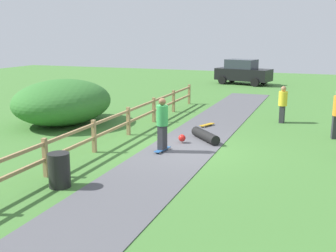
{
  "coord_description": "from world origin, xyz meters",
  "views": [
    {
      "loc": [
        4.35,
        -12.72,
        3.87
      ],
      "look_at": [
        -0.14,
        -0.85,
        1.0
      ],
      "focal_mm": 43.85,
      "sensor_mm": 36.0,
      "label": 1
    }
  ],
  "objects_px": {
    "bush_large": "(63,102)",
    "skater_fallen": "(203,136)",
    "parked_car_black": "(243,72)",
    "skateboard_loose": "(207,125)",
    "trash_bin": "(59,170)",
    "bystander_yellow": "(283,103)",
    "skater_riding": "(162,122)"
  },
  "relations": [
    {
      "from": "trash_bin",
      "to": "bystander_yellow",
      "type": "distance_m",
      "value": 11.08
    },
    {
      "from": "trash_bin",
      "to": "skater_fallen",
      "type": "bearing_deg",
      "value": 69.04
    },
    {
      "from": "trash_bin",
      "to": "bystander_yellow",
      "type": "height_order",
      "value": "bystander_yellow"
    },
    {
      "from": "trash_bin",
      "to": "skateboard_loose",
      "type": "xyz_separation_m",
      "value": [
        1.69,
        8.12,
        -0.36
      ]
    },
    {
      "from": "skater_fallen",
      "to": "bush_large",
      "type": "bearing_deg",
      "value": 173.52
    },
    {
      "from": "skateboard_loose",
      "to": "bystander_yellow",
      "type": "distance_m",
      "value": 3.58
    },
    {
      "from": "skater_riding",
      "to": "bystander_yellow",
      "type": "relative_size",
      "value": 1.11
    },
    {
      "from": "bystander_yellow",
      "to": "parked_car_black",
      "type": "bearing_deg",
      "value": 107.64
    },
    {
      "from": "skater_riding",
      "to": "parked_car_black",
      "type": "xyz_separation_m",
      "value": [
        -1.03,
        19.68,
        -0.07
      ]
    },
    {
      "from": "trash_bin",
      "to": "skateboard_loose",
      "type": "bearing_deg",
      "value": 78.25
    },
    {
      "from": "trash_bin",
      "to": "bystander_yellow",
      "type": "bearing_deg",
      "value": 65.6
    },
    {
      "from": "bystander_yellow",
      "to": "parked_car_black",
      "type": "relative_size",
      "value": 0.36
    },
    {
      "from": "skater_riding",
      "to": "skateboard_loose",
      "type": "bearing_deg",
      "value": 84.86
    },
    {
      "from": "skater_fallen",
      "to": "bystander_yellow",
      "type": "xyz_separation_m",
      "value": [
        2.37,
        4.33,
        0.69
      ]
    },
    {
      "from": "skater_riding",
      "to": "skater_fallen",
      "type": "distance_m",
      "value": 2.22
    },
    {
      "from": "skateboard_loose",
      "to": "parked_car_black",
      "type": "distance_m",
      "value": 15.55
    },
    {
      "from": "bush_large",
      "to": "skater_fallen",
      "type": "bearing_deg",
      "value": -6.48
    },
    {
      "from": "parked_car_black",
      "to": "trash_bin",
      "type": "bearing_deg",
      "value": -90.68
    },
    {
      "from": "skater_fallen",
      "to": "trash_bin",
      "type": "bearing_deg",
      "value": -110.96
    },
    {
      "from": "skater_fallen",
      "to": "skater_riding",
      "type": "bearing_deg",
      "value": -115.72
    },
    {
      "from": "bush_large",
      "to": "bystander_yellow",
      "type": "relative_size",
      "value": 2.92
    },
    {
      "from": "skateboard_loose",
      "to": "trash_bin",
      "type": "bearing_deg",
      "value": -101.75
    },
    {
      "from": "trash_bin",
      "to": "bystander_yellow",
      "type": "xyz_separation_m",
      "value": [
        4.57,
        10.08,
        0.44
      ]
    },
    {
      "from": "skateboard_loose",
      "to": "bystander_yellow",
      "type": "xyz_separation_m",
      "value": [
        2.88,
        1.96,
        0.8
      ]
    },
    {
      "from": "bush_large",
      "to": "skater_riding",
      "type": "height_order",
      "value": "bush_large"
    },
    {
      "from": "bush_large",
      "to": "skater_riding",
      "type": "relative_size",
      "value": 2.63
    },
    {
      "from": "parked_car_black",
      "to": "skateboard_loose",
      "type": "bearing_deg",
      "value": -84.79
    },
    {
      "from": "bystander_yellow",
      "to": "skater_riding",
      "type": "bearing_deg",
      "value": -117.81
    },
    {
      "from": "parked_car_black",
      "to": "bystander_yellow",
      "type": "bearing_deg",
      "value": -72.36
    },
    {
      "from": "skater_fallen",
      "to": "parked_car_black",
      "type": "bearing_deg",
      "value": 96.16
    },
    {
      "from": "bush_large",
      "to": "skater_fallen",
      "type": "relative_size",
      "value": 3.17
    },
    {
      "from": "bystander_yellow",
      "to": "parked_car_black",
      "type": "xyz_separation_m",
      "value": [
        -4.29,
        13.5,
        0.07
      ]
    }
  ]
}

